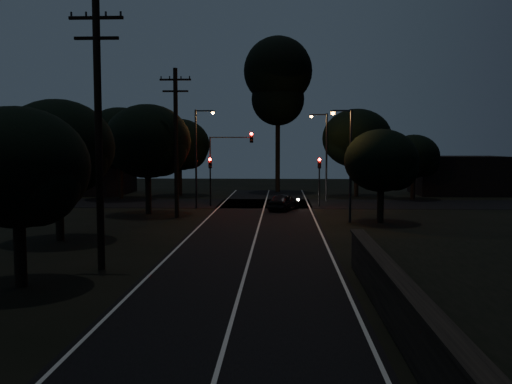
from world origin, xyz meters
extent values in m
cube|color=black|center=(0.00, 22.00, 0.01)|extent=(8.00, 70.00, 0.02)
cube|color=black|center=(0.00, 42.00, 0.01)|extent=(60.00, 8.00, 0.02)
cube|color=beige|center=(0.00, 22.00, 0.03)|extent=(0.12, 70.00, 0.01)
cube|color=beige|center=(-3.75, 22.00, 0.03)|extent=(0.12, 70.00, 0.01)
cube|color=beige|center=(3.75, 22.00, 0.03)|extent=(0.12, 70.00, 0.01)
cube|color=black|center=(4.60, 3.00, 0.75)|extent=(0.40, 26.00, 1.50)
cube|color=black|center=(4.60, 3.00, 1.55)|extent=(0.55, 26.00, 0.10)
cylinder|color=black|center=(-6.00, 15.00, 5.50)|extent=(0.30, 0.30, 11.00)
cube|color=black|center=(-6.00, 15.00, 10.20)|extent=(2.20, 0.12, 0.12)
cube|color=black|center=(-6.00, 15.00, 9.40)|extent=(1.80, 0.12, 0.12)
cylinder|color=black|center=(-6.00, 32.00, 5.25)|extent=(0.30, 0.30, 10.50)
cube|color=black|center=(-6.00, 32.00, 9.70)|extent=(2.20, 0.12, 0.12)
cube|color=black|center=(-6.00, 32.00, 8.90)|extent=(1.80, 0.12, 0.12)
cylinder|color=black|center=(-8.00, 12.00, 1.21)|extent=(0.44, 0.44, 2.41)
ellipsoid|color=black|center=(-8.00, 12.00, 4.33)|extent=(5.12, 5.12, 4.35)
sphere|color=black|center=(-7.10, 11.49, 3.82)|extent=(3.07, 3.07, 3.07)
cylinder|color=black|center=(-10.50, 22.00, 1.39)|extent=(0.44, 0.44, 2.78)
ellipsoid|color=black|center=(-10.50, 22.00, 5.03)|extent=(6.00, 6.00, 5.10)
sphere|color=black|center=(-9.45, 21.40, 4.43)|extent=(3.60, 3.60, 3.60)
cylinder|color=black|center=(-8.50, 34.00, 1.51)|extent=(0.44, 0.44, 3.02)
ellipsoid|color=black|center=(-8.50, 34.00, 5.43)|extent=(6.44, 6.44, 5.47)
sphere|color=black|center=(-7.37, 33.36, 4.79)|extent=(3.86, 3.86, 3.86)
cylinder|color=black|center=(-9.00, 50.00, 1.44)|extent=(0.44, 0.44, 2.89)
ellipsoid|color=black|center=(-9.00, 50.00, 5.21)|extent=(6.19, 6.19, 5.26)
sphere|color=black|center=(-7.92, 49.38, 4.59)|extent=(3.71, 3.71, 3.71)
cylinder|color=black|center=(-14.00, 46.00, 1.63)|extent=(0.44, 0.44, 3.26)
ellipsoid|color=black|center=(-14.00, 46.00, 5.83)|extent=(6.86, 6.86, 5.83)
sphere|color=black|center=(-12.80, 45.31, 5.15)|extent=(4.12, 4.12, 4.12)
cylinder|color=black|center=(9.00, 50.00, 1.62)|extent=(0.44, 0.44, 3.24)
ellipsoid|color=black|center=(9.00, 50.00, 5.85)|extent=(6.96, 6.96, 5.92)
sphere|color=black|center=(10.22, 49.30, 5.15)|extent=(4.18, 4.18, 4.18)
cylinder|color=black|center=(14.00, 47.00, 1.14)|extent=(0.44, 0.44, 2.28)
ellipsoid|color=black|center=(14.00, 47.00, 4.10)|extent=(4.86, 4.86, 4.13)
sphere|color=black|center=(14.85, 46.51, 3.61)|extent=(2.91, 2.91, 2.91)
cylinder|color=black|center=(8.00, 30.00, 1.15)|extent=(0.44, 0.44, 2.30)
ellipsoid|color=black|center=(8.00, 30.00, 4.13)|extent=(4.88, 4.88, 4.15)
sphere|color=black|center=(8.85, 29.51, 3.64)|extent=(2.93, 2.93, 2.93)
cylinder|color=black|center=(1.00, 55.00, 4.67)|extent=(0.50, 0.50, 9.34)
sphere|color=black|center=(1.00, 55.00, 13.24)|extent=(7.47, 7.47, 7.47)
sphere|color=black|center=(1.00, 55.00, 10.18)|extent=(5.77, 5.77, 5.77)
cube|color=black|center=(-20.00, 52.00, 2.20)|extent=(10.00, 8.00, 4.40)
cube|color=black|center=(20.00, 53.00, 2.00)|extent=(9.00, 7.00, 4.00)
cylinder|color=black|center=(-4.60, 40.00, 1.60)|extent=(0.12, 0.12, 3.20)
cube|color=black|center=(-4.60, 40.00, 3.65)|extent=(0.28, 0.22, 0.90)
sphere|color=#FF0705|center=(-4.60, 39.87, 3.95)|extent=(0.22, 0.22, 0.22)
cylinder|color=black|center=(4.60, 40.00, 1.60)|extent=(0.12, 0.12, 3.20)
cube|color=black|center=(4.60, 40.00, 3.65)|extent=(0.28, 0.22, 0.90)
sphere|color=#FF0705|center=(4.60, 39.87, 3.95)|extent=(0.22, 0.22, 0.22)
cylinder|color=black|center=(-4.60, 40.00, 2.50)|extent=(0.12, 0.12, 5.00)
cube|color=black|center=(-1.10, 40.00, 5.80)|extent=(0.28, 0.22, 0.90)
sphere|color=#FF0705|center=(-1.10, 39.87, 6.10)|extent=(0.22, 0.22, 0.22)
cube|color=black|center=(-2.85, 40.00, 5.80)|extent=(3.50, 0.08, 0.08)
cylinder|color=black|center=(-5.50, 38.00, 4.00)|extent=(0.16, 0.16, 8.00)
cube|color=black|center=(-4.80, 38.00, 7.90)|extent=(1.40, 0.10, 0.10)
cube|color=black|center=(-4.10, 38.00, 7.85)|extent=(0.35, 0.22, 0.12)
sphere|color=orange|center=(-4.10, 38.00, 7.75)|extent=(0.26, 0.26, 0.26)
cylinder|color=black|center=(5.50, 44.00, 4.00)|extent=(0.16, 0.16, 8.00)
cube|color=black|center=(4.80, 44.00, 7.90)|extent=(1.40, 0.10, 0.10)
cube|color=black|center=(4.10, 44.00, 7.85)|extent=(0.35, 0.22, 0.12)
sphere|color=orange|center=(4.10, 44.00, 7.75)|extent=(0.26, 0.26, 0.26)
cylinder|color=black|center=(6.00, 30.00, 3.75)|extent=(0.16, 0.16, 7.50)
cube|color=black|center=(5.40, 30.00, 7.40)|extent=(1.20, 0.10, 0.10)
cube|color=black|center=(4.80, 30.00, 7.35)|extent=(0.35, 0.22, 0.12)
sphere|color=orange|center=(4.80, 30.00, 7.25)|extent=(0.26, 0.26, 0.26)
imported|color=black|center=(1.59, 36.90, 0.68)|extent=(2.84, 4.29, 1.36)
camera|label=1|loc=(1.44, -7.93, 5.10)|focal=40.00mm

